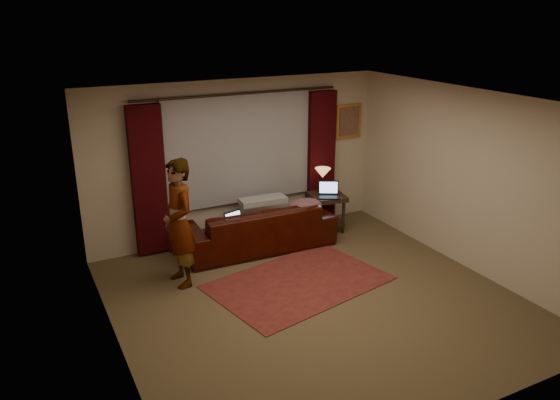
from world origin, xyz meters
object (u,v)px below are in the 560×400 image
at_px(sofa, 257,219).
at_px(end_table, 327,212).
at_px(laptop_table, 329,190).
at_px(tiffany_lamp, 323,180).
at_px(person, 179,223).
at_px(laptop_sofa, 238,221).

bearing_deg(sofa, end_table, -172.98).
bearing_deg(laptop_table, end_table, 93.82).
distance_m(tiffany_lamp, laptop_table, 0.27).
xyz_separation_m(laptop_table, person, (-2.75, -0.61, 0.12)).
relative_size(end_table, laptop_table, 1.73).
bearing_deg(tiffany_lamp, person, -162.70).
bearing_deg(laptop_table, tiffany_lamp, 110.64).
distance_m(end_table, laptop_table, 0.47).
xyz_separation_m(tiffany_lamp, laptop_table, (-0.03, -0.26, -0.09)).
xyz_separation_m(end_table, person, (-2.80, -0.73, 0.57)).
bearing_deg(sofa, laptop_table, -177.98).
relative_size(laptop_sofa, laptop_table, 0.92).
relative_size(sofa, tiffany_lamp, 5.56).
relative_size(sofa, laptop_table, 6.44).
relative_size(laptop_table, person, 0.21).
relative_size(end_table, person, 0.36).
distance_m(sofa, end_table, 1.38).
height_order(laptop_sofa, laptop_table, laptop_table).
xyz_separation_m(laptop_sofa, person, (-1.03, -0.42, 0.29)).
distance_m(sofa, person, 1.61).
height_order(laptop_table, person, person).
height_order(sofa, end_table, sofa).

